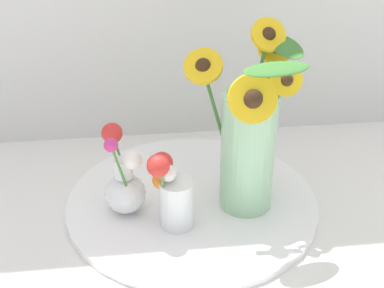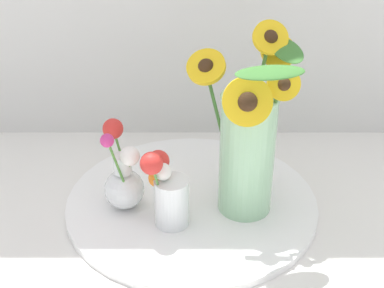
# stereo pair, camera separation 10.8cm
# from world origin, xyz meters

# --- Properties ---
(ground_plane) EXTENTS (6.00, 6.00, 0.00)m
(ground_plane) POSITION_xyz_m (0.00, 0.00, 0.00)
(ground_plane) COLOR silver
(serving_tray) EXTENTS (0.54, 0.54, 0.02)m
(serving_tray) POSITION_xyz_m (-0.03, 0.11, 0.01)
(serving_tray) COLOR white
(serving_tray) RESTS_ON ground_plane
(mason_jar_sunflowers) EXTENTS (0.23, 0.24, 0.39)m
(mason_jar_sunflowers) POSITION_xyz_m (0.08, 0.08, 0.17)
(mason_jar_sunflowers) COLOR #99CC9E
(mason_jar_sunflowers) RESTS_ON serving_tray
(vase_small_center) EXTENTS (0.09, 0.09, 0.18)m
(vase_small_center) POSITION_xyz_m (-0.08, 0.03, 0.09)
(vase_small_center) COLOR white
(vase_small_center) RESTS_ON serving_tray
(vase_bulb_right) EXTENTS (0.08, 0.11, 0.20)m
(vase_bulb_right) POSITION_xyz_m (-0.17, 0.09, 0.08)
(vase_bulb_right) COLOR white
(vase_bulb_right) RESTS_ON serving_tray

